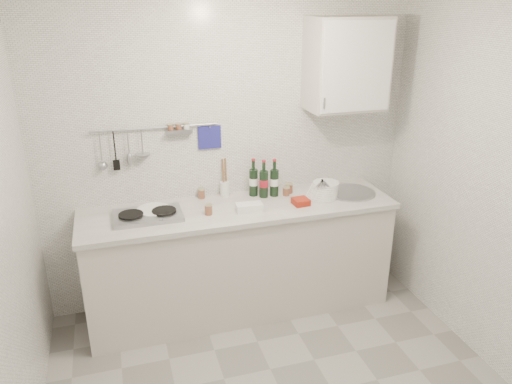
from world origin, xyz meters
TOP-DOWN VIEW (x-y plane):
  - back_wall at (0.00, 1.40)m, footprint 3.00×0.02m
  - wall_right at (1.50, 0.00)m, footprint 0.02×2.80m
  - counter at (0.01, 1.10)m, footprint 2.44×0.64m
  - wall_rail at (-0.60, 1.37)m, footprint 0.98×0.09m
  - wall_cabinet at (0.90, 1.22)m, footprint 0.60×0.38m
  - plate_stack_hob at (-0.66, 1.16)m, footprint 0.27×0.27m
  - plate_stack_sink at (0.71, 1.11)m, footprint 0.28×0.26m
  - wine_bottles at (0.24, 1.25)m, footprint 0.23×0.13m
  - butter_dish at (0.05, 1.00)m, footprint 0.20×0.11m
  - strawberry_punnet at (0.47, 1.00)m, footprint 0.13×0.13m
  - utensil_crock at (-0.06, 1.35)m, footprint 0.08×0.08m
  - jar_a at (-0.25, 1.35)m, footprint 0.06×0.06m
  - jar_b at (0.46, 1.25)m, footprint 0.06×0.06m
  - jar_c at (0.42, 1.21)m, footprint 0.06×0.06m
  - jar_d at (-0.26, 1.02)m, footprint 0.06×0.06m

SIDE VIEW (x-z plane):
  - counter at x=0.01m, z-range -0.05..0.92m
  - plate_stack_hob at x=-0.66m, z-range 0.92..0.96m
  - strawberry_punnet at x=0.47m, z-range 0.92..0.97m
  - butter_dish at x=0.05m, z-range 0.92..0.98m
  - jar_c at x=0.42m, z-range 0.92..0.99m
  - jar_a at x=-0.25m, z-range 0.92..1.00m
  - jar_b at x=0.46m, z-range 0.92..1.00m
  - jar_d at x=-0.26m, z-range 0.92..1.01m
  - plate_stack_sink at x=0.71m, z-range 0.91..1.03m
  - utensil_crock at x=-0.06m, z-range 0.83..1.16m
  - wine_bottles at x=0.24m, z-range 0.92..1.23m
  - back_wall at x=0.00m, z-range 0.00..2.50m
  - wall_right at x=1.50m, z-range 0.00..2.50m
  - wall_rail at x=-0.60m, z-range 1.26..1.60m
  - wall_cabinet at x=0.90m, z-range 1.60..2.30m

